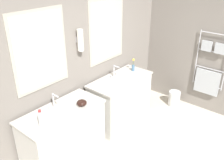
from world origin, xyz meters
TOP-DOWN VIEW (x-y plane):
  - wall_back at (0.00, 1.89)m, footprint 5.68×0.17m
  - wall_right at (2.07, 0.83)m, footprint 0.13×3.79m
  - vanity_left at (-0.55, 1.52)m, footprint 1.16×0.60m
  - vanity_right at (0.71, 1.52)m, footprint 1.16×0.60m
  - faucet_left at (-0.55, 1.69)m, footprint 0.17×0.13m
  - faucet_right at (0.71, 1.69)m, footprint 0.17×0.13m
  - toiletry_bottle at (-0.91, 1.47)m, footprint 0.06×0.06m
  - amenity_bowl at (-0.29, 1.44)m, footprint 0.14×0.14m
  - flower_vase at (1.10, 1.59)m, footprint 0.05×0.05m
  - soap_dish at (0.45, 1.44)m, footprint 0.11×0.08m
  - waste_bin at (1.78, 1.06)m, footprint 0.22×0.22m

SIDE VIEW (x-z plane):
  - waste_bin at x=1.78m, z-range 0.01..0.30m
  - vanity_left at x=-0.55m, z-range 0.01..0.82m
  - vanity_right at x=0.71m, z-range 0.01..0.82m
  - soap_dish at x=0.45m, z-range 0.81..0.86m
  - amenity_bowl at x=-0.29m, z-range 0.82..0.90m
  - flower_vase at x=1.10m, z-range 0.80..1.03m
  - faucet_left at x=-0.55m, z-range 0.82..1.02m
  - faucet_right at x=0.71m, z-range 0.82..1.02m
  - toiletry_bottle at x=-0.91m, z-range 0.81..1.04m
  - wall_right at x=2.07m, z-range -0.01..2.59m
  - wall_back at x=0.00m, z-range 0.01..2.61m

